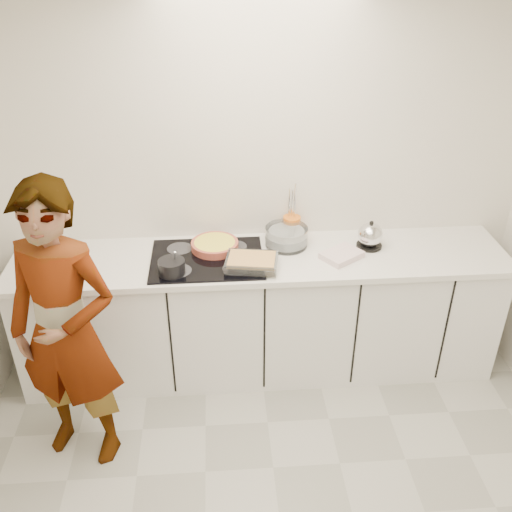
{
  "coord_description": "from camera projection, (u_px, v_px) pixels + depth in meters",
  "views": [
    {
      "loc": [
        -0.27,
        -1.91,
        2.79
      ],
      "look_at": [
        -0.05,
        1.05,
        1.05
      ],
      "focal_mm": 40.0,
      "sensor_mm": 36.0,
      "label": 1
    }
  ],
  "objects": [
    {
      "name": "wall_back",
      "position": [
        257.0,
        182.0,
        3.79
      ],
      "size": [
        3.6,
        0.0,
        2.6
      ],
      "primitive_type": "cube",
      "color": "white",
      "rests_on": "ground"
    },
    {
      "name": "base_cabinets",
      "position": [
        261.0,
        315.0,
        3.95
      ],
      "size": [
        3.2,
        0.58,
        0.87
      ],
      "primitive_type": "cube",
      "color": "white",
      "rests_on": "floor"
    },
    {
      "name": "countertop",
      "position": [
        261.0,
        259.0,
        3.72
      ],
      "size": [
        3.24,
        0.64,
        0.04
      ],
      "primitive_type": "cube",
      "color": "white",
      "rests_on": "base_cabinets"
    },
    {
      "name": "hob",
      "position": [
        207.0,
        259.0,
        3.66
      ],
      "size": [
        0.72,
        0.54,
        0.01
      ],
      "primitive_type": "cube",
      "color": "black",
      "rests_on": "countertop"
    },
    {
      "name": "tart_dish",
      "position": [
        215.0,
        245.0,
        3.75
      ],
      "size": [
        0.41,
        0.41,
        0.05
      ],
      "color": "#B34E3B",
      "rests_on": "hob"
    },
    {
      "name": "saucepan",
      "position": [
        172.0,
        267.0,
        3.48
      ],
      "size": [
        0.17,
        0.17,
        0.16
      ],
      "color": "black",
      "rests_on": "hob"
    },
    {
      "name": "baking_dish",
      "position": [
        252.0,
        262.0,
        3.56
      ],
      "size": [
        0.36,
        0.29,
        0.06
      ],
      "color": "silver",
      "rests_on": "hob"
    },
    {
      "name": "mixing_bowl",
      "position": [
        286.0,
        237.0,
        3.81
      ],
      "size": [
        0.29,
        0.29,
        0.13
      ],
      "color": "silver",
      "rests_on": "countertop"
    },
    {
      "name": "tea_towel",
      "position": [
        342.0,
        255.0,
        3.68
      ],
      "size": [
        0.31,
        0.29,
        0.04
      ],
      "primitive_type": "cube",
      "rotation": [
        0.0,
        0.0,
        0.6
      ],
      "color": "white",
      "rests_on": "countertop"
    },
    {
      "name": "kettle",
      "position": [
        370.0,
        236.0,
        3.78
      ],
      "size": [
        0.21,
        0.21,
        0.19
      ],
      "color": "black",
      "rests_on": "countertop"
    },
    {
      "name": "utensil_crock",
      "position": [
        292.0,
        227.0,
        3.91
      ],
      "size": [
        0.14,
        0.14,
        0.15
      ],
      "primitive_type": "cylinder",
      "rotation": [
        0.0,
        0.0,
        0.15
      ],
      "color": "orange",
      "rests_on": "countertop"
    },
    {
      "name": "cook",
      "position": [
        66.0,
        332.0,
        3.08
      ],
      "size": [
        0.73,
        0.59,
        1.75
      ],
      "primitive_type": "imported",
      "rotation": [
        0.0,
        0.0,
        -0.3
      ],
      "color": "white",
      "rests_on": "floor"
    }
  ]
}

